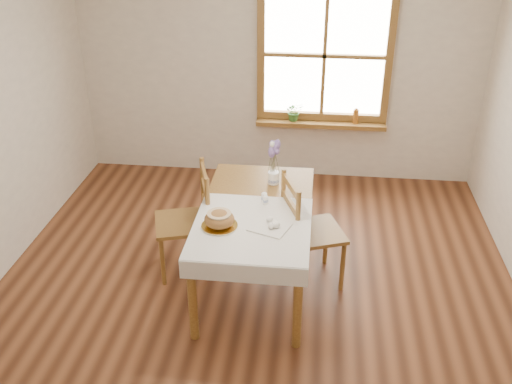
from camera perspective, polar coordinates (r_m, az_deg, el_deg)
ground at (r=4.84m, az=-0.41°, el=-11.13°), size 5.00×5.00×0.00m
room_walls at (r=3.98m, az=-0.49°, el=8.22°), size 4.60×5.10×2.65m
window at (r=6.39m, az=6.86°, el=13.39°), size 1.46×0.08×1.46m
window_sill at (r=6.56m, az=6.48°, el=6.81°), size 1.46×0.20×0.05m
dining_table at (r=4.70m, az=0.00°, el=-2.52°), size 0.90×1.60×0.75m
table_linen at (r=4.39m, az=-0.45°, el=-3.53°), size 0.91×0.99×0.01m
chair_left at (r=5.00m, az=-7.37°, el=-2.92°), size 0.60×0.59×1.00m
chair_right at (r=4.85m, az=5.77°, el=-3.84°), size 0.63×0.61×1.01m
bread_plate at (r=4.40m, az=-3.67°, el=-3.40°), size 0.32×0.32×0.01m
bread_loaf at (r=4.36m, az=-3.70°, el=-2.60°), size 0.23×0.23×0.13m
egg_napkin at (r=4.37m, az=1.35°, el=-3.54°), size 0.35×0.32×0.01m
eggs at (r=4.36m, az=1.36°, el=-3.20°), size 0.27×0.26×0.05m
salt_shaker at (r=4.70m, az=0.82°, el=-0.51°), size 0.06×0.06×0.09m
pepper_shaker at (r=4.67m, az=0.97°, el=-0.78°), size 0.05×0.05×0.08m
flower_vase at (r=5.01m, az=1.76°, el=1.36°), size 0.12×0.12×0.11m
lavender_bouquet at (r=4.91m, az=1.80°, el=3.64°), size 0.18×0.18×0.33m
potted_plant at (r=6.52m, az=3.84°, el=7.83°), size 0.24×0.26×0.17m
amber_bottle at (r=6.53m, az=9.95°, el=7.54°), size 0.08×0.08×0.18m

